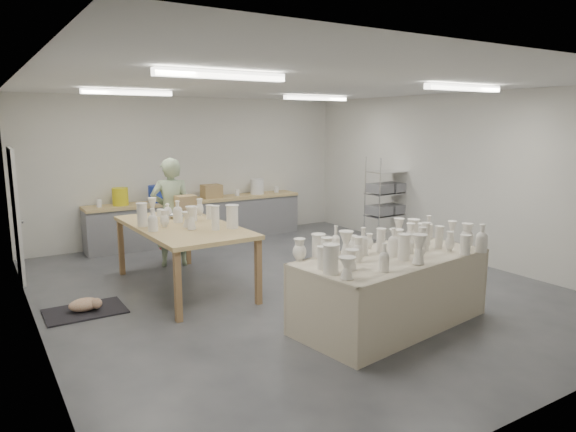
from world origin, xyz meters
TOP-DOWN VIEW (x-y plane):
  - room at (-0.11, 0.08)m, footprint 8.00×8.02m
  - back_counter at (-0.01, 3.68)m, footprint 4.60×0.60m
  - wire_shelf at (3.20, 1.40)m, footprint 0.88×0.48m
  - drying_table at (0.25, -1.85)m, footprint 2.61×1.51m
  - work_table at (-1.37, 0.93)m, footprint 1.38×2.64m
  - rug at (-2.90, 0.58)m, footprint 1.00×0.70m
  - cat at (-2.88, 0.57)m, footprint 0.44×0.34m
  - potter at (-1.12, 2.15)m, footprint 0.80×0.65m
  - red_stool at (-1.12, 2.42)m, footprint 0.34×0.34m

SIDE VIEW (x-z plane):
  - rug at x=-2.90m, z-range 0.00..0.02m
  - cat at x=-2.88m, z-range 0.02..0.19m
  - red_stool at x=-1.12m, z-range 0.11..0.39m
  - drying_table at x=0.25m, z-range -0.15..1.10m
  - back_counter at x=-0.01m, z-range -0.13..1.11m
  - wire_shelf at x=3.20m, z-range 0.02..1.82m
  - potter at x=-1.12m, z-range 0.00..1.89m
  - work_table at x=-1.37m, z-range 0.31..1.63m
  - room at x=-0.11m, z-range 0.56..3.56m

